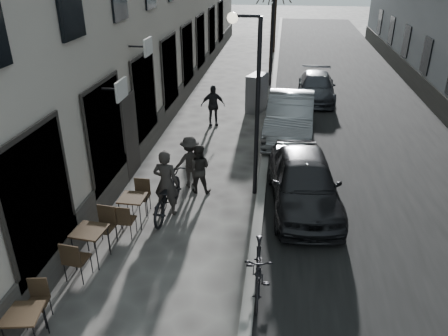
% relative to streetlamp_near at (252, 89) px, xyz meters
% --- Properties ---
extents(road, '(7.30, 60.00, 0.00)m').
position_rel_streetlamp_near_xyz_m(road, '(4.02, 10.00, -3.16)').
color(road, black).
rests_on(road, ground).
extents(kerb, '(0.25, 60.00, 0.12)m').
position_rel_streetlamp_near_xyz_m(kerb, '(0.37, 10.00, -3.10)').
color(kerb, gray).
rests_on(kerb, ground).
extents(streetlamp_near, '(0.90, 0.28, 5.09)m').
position_rel_streetlamp_near_xyz_m(streetlamp_near, '(0.00, 0.00, 0.00)').
color(streetlamp_near, black).
rests_on(streetlamp_near, ground).
extents(streetlamp_far, '(0.90, 0.28, 5.09)m').
position_rel_streetlamp_near_xyz_m(streetlamp_far, '(0.00, 12.00, 0.00)').
color(streetlamp_far, black).
rests_on(streetlamp_far, ground).
extents(bistro_set_a, '(0.72, 1.58, 0.90)m').
position_rel_streetlamp_near_xyz_m(bistro_set_a, '(-3.47, -6.16, -2.70)').
color(bistro_set_a, black).
rests_on(bistro_set_a, ground).
extents(bistro_set_b, '(0.75, 1.72, 0.99)m').
position_rel_streetlamp_near_xyz_m(bistro_set_b, '(-3.29, -3.68, -2.65)').
color(bistro_set_b, black).
rests_on(bistro_set_b, ground).
extents(bistro_set_c, '(0.66, 1.59, 0.94)m').
position_rel_streetlamp_near_xyz_m(bistro_set_c, '(-2.84, -2.05, -2.68)').
color(bistro_set_c, black).
rests_on(bistro_set_c, ground).
extents(utility_cabinet, '(0.95, 1.26, 1.67)m').
position_rel_streetlamp_near_xyz_m(utility_cabinet, '(-0.29, 7.55, -2.32)').
color(utility_cabinet, '#5E5E60').
rests_on(utility_cabinet, ground).
extents(bicycle, '(0.88, 2.21, 1.14)m').
position_rel_streetlamp_near_xyz_m(bicycle, '(-2.10, -1.43, -2.59)').
color(bicycle, black).
rests_on(bicycle, ground).
extents(cyclist_rider, '(0.70, 0.48, 1.86)m').
position_rel_streetlamp_near_xyz_m(cyclist_rider, '(-2.10, -1.43, -2.23)').
color(cyclist_rider, '#292523').
rests_on(cyclist_rider, ground).
extents(pedestrian_near, '(0.74, 0.58, 1.50)m').
position_rel_streetlamp_near_xyz_m(pedestrian_near, '(-1.48, -0.11, -2.41)').
color(pedestrian_near, black).
rests_on(pedestrian_near, ground).
extents(pedestrian_mid, '(1.19, 0.98, 1.60)m').
position_rel_streetlamp_near_xyz_m(pedestrian_mid, '(-1.79, 0.21, -2.36)').
color(pedestrian_mid, '#272422').
rests_on(pedestrian_mid, ground).
extents(pedestrian_far, '(1.06, 0.67, 1.68)m').
position_rel_streetlamp_near_xyz_m(pedestrian_far, '(-1.94, 5.54, -2.32)').
color(pedestrian_far, black).
rests_on(pedestrian_far, ground).
extents(car_near, '(2.21, 4.62, 1.52)m').
position_rel_streetlamp_near_xyz_m(car_near, '(1.55, -0.51, -2.40)').
color(car_near, black).
rests_on(car_near, ground).
extents(car_mid, '(1.95, 4.99, 1.62)m').
position_rel_streetlamp_near_xyz_m(car_mid, '(1.17, 4.68, -2.35)').
color(car_mid, gray).
rests_on(car_mid, ground).
extents(car_far, '(1.86, 4.30, 1.23)m').
position_rel_streetlamp_near_xyz_m(car_far, '(2.47, 9.77, -2.54)').
color(car_far, '#33363D').
rests_on(car_far, ground).
extents(moped, '(0.62, 1.92, 1.14)m').
position_rel_streetlamp_near_xyz_m(moped, '(0.52, -4.20, -2.59)').
color(moped, black).
rests_on(moped, ground).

